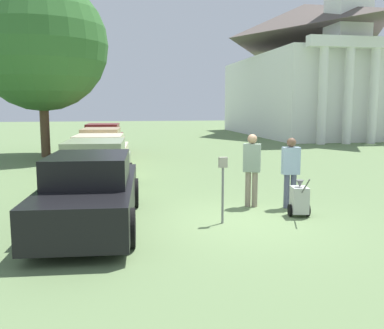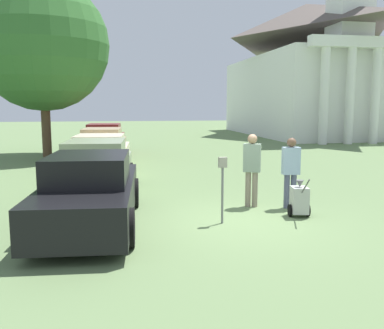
% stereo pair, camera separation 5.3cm
% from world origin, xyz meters
% --- Properties ---
extents(ground_plane, '(120.00, 120.00, 0.00)m').
position_xyz_m(ground_plane, '(0.00, 0.00, 0.00)').
color(ground_plane, '#607A4C').
extents(parked_car_black, '(2.21, 5.12, 1.53)m').
position_xyz_m(parked_car_black, '(-3.05, 0.25, 0.71)').
color(parked_car_black, black).
rests_on(parked_car_black, ground_plane).
extents(parked_car_sage, '(2.20, 5.14, 1.55)m').
position_xyz_m(parked_car_sage, '(-3.05, 3.52, 0.71)').
color(parked_car_sage, gray).
rests_on(parked_car_sage, ground_plane).
extents(parked_car_cream, '(2.30, 4.92, 1.47)m').
position_xyz_m(parked_car_cream, '(-3.05, 7.01, 0.69)').
color(parked_car_cream, beige).
rests_on(parked_car_cream, ground_plane).
extents(parked_car_tan, '(2.20, 5.25, 1.54)m').
position_xyz_m(parked_car_tan, '(-3.05, 10.25, 0.71)').
color(parked_car_tan, tan).
rests_on(parked_car_tan, ground_plane).
extents(parked_car_maroon, '(2.21, 4.76, 1.58)m').
position_xyz_m(parked_car_maroon, '(-3.05, 13.79, 0.73)').
color(parked_car_maroon, maroon).
rests_on(parked_car_maroon, ground_plane).
extents(parking_meter, '(0.18, 0.09, 1.44)m').
position_xyz_m(parking_meter, '(-0.28, -0.08, 1.00)').
color(parking_meter, slate).
rests_on(parking_meter, ground_plane).
extents(person_worker, '(0.47, 0.37, 1.83)m').
position_xyz_m(person_worker, '(0.82, 1.28, 1.05)').
color(person_worker, gray).
rests_on(person_worker, ground_plane).
extents(person_supervisor, '(0.44, 0.26, 1.75)m').
position_xyz_m(person_supervisor, '(1.72, 0.98, 1.00)').
color(person_supervisor, '#515670').
rests_on(person_supervisor, ground_plane).
extents(equipment_cart, '(0.51, 1.00, 1.00)m').
position_xyz_m(equipment_cart, '(1.60, 0.17, 0.39)').
color(equipment_cart, '#B2B2AD').
rests_on(equipment_cart, ground_plane).
extents(church, '(9.18, 18.04, 22.75)m').
position_xyz_m(church, '(13.41, 25.47, 5.80)').
color(church, white).
rests_on(church, ground_plane).
extents(shade_tree, '(6.32, 6.32, 8.55)m').
position_xyz_m(shade_tree, '(-5.83, 13.11, 5.38)').
color(shade_tree, brown).
rests_on(shade_tree, ground_plane).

